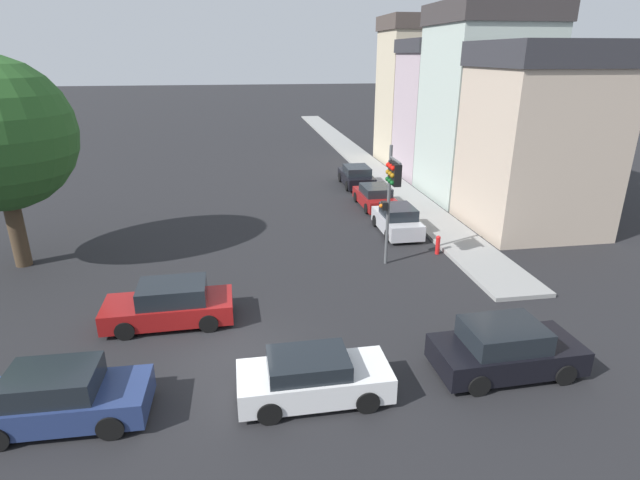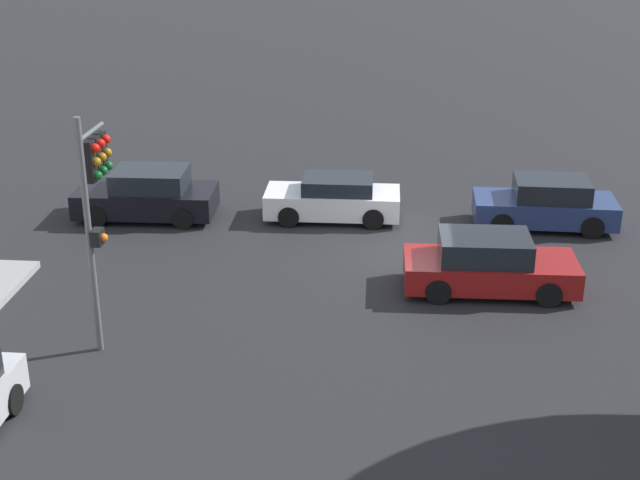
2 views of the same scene
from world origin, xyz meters
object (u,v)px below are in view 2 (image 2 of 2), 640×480
(crossing_car_1, at_px, (546,204))
(crossing_car_3, at_px, (488,265))
(traffic_signal, at_px, (94,180))
(crossing_car_0, at_px, (334,199))
(crossing_car_2, at_px, (147,195))

(crossing_car_1, bearing_deg, crossing_car_3, 66.62)
(traffic_signal, xyz_separation_m, crossing_car_1, (-11.01, -8.20, -3.12))
(crossing_car_0, relative_size, crossing_car_1, 0.98)
(crossing_car_0, relative_size, crossing_car_3, 0.94)
(crossing_car_0, xyz_separation_m, crossing_car_1, (-6.45, 0.11, 0.06))
(crossing_car_1, bearing_deg, traffic_signal, 37.45)
(traffic_signal, bearing_deg, crossing_car_2, 99.86)
(traffic_signal, height_order, crossing_car_2, traffic_signal)
(crossing_car_2, bearing_deg, traffic_signal, 97.13)
(crossing_car_0, height_order, crossing_car_2, crossing_car_2)
(crossing_car_1, relative_size, crossing_car_3, 0.96)
(traffic_signal, bearing_deg, crossing_car_3, 22.27)
(crossing_car_2, relative_size, crossing_car_3, 0.98)
(traffic_signal, relative_size, crossing_car_3, 1.21)
(crossing_car_2, bearing_deg, crossing_car_3, 154.30)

